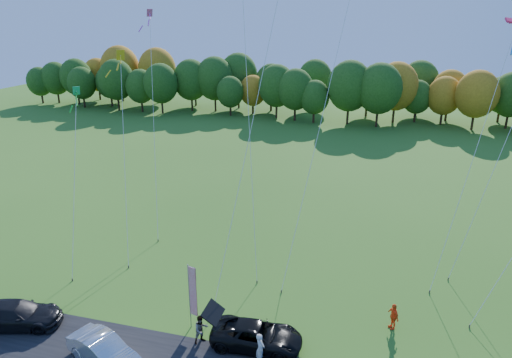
% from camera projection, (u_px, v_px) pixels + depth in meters
% --- Properties ---
extents(ground, '(160.00, 160.00, 0.00)m').
position_uv_depth(ground, '(228.00, 332.00, 25.53)').
color(ground, '#2F5F19').
extents(tree_line, '(116.00, 12.00, 10.00)m').
position_uv_depth(tree_line, '(333.00, 121.00, 75.44)').
color(tree_line, '#1E4711').
rests_on(tree_line, ground).
extents(black_suv, '(4.95, 2.44, 1.35)m').
position_uv_depth(black_suv, '(257.00, 335.00, 24.20)').
color(black_suv, black).
rests_on(black_suv, ground).
extents(silver_sedan, '(4.58, 2.93, 1.42)m').
position_uv_depth(silver_sedan, '(103.00, 350.00, 23.07)').
color(silver_sedan, silver).
rests_on(silver_sedan, ground).
extents(dark_truck_a, '(5.35, 3.32, 1.45)m').
position_uv_depth(dark_truck_a, '(16.00, 314.00, 25.81)').
color(dark_truck_a, black).
rests_on(dark_truck_a, ground).
extents(person_tailgate_a, '(0.56, 0.72, 1.77)m').
position_uv_depth(person_tailgate_a, '(260.00, 349.00, 22.93)').
color(person_tailgate_a, silver).
rests_on(person_tailgate_a, ground).
extents(person_tailgate_b, '(1.00, 1.01, 1.64)m').
position_uv_depth(person_tailgate_b, '(201.00, 329.00, 24.45)').
color(person_tailgate_b, gray).
rests_on(person_tailgate_b, ground).
extents(person_east, '(0.81, 0.99, 1.57)m').
position_uv_depth(person_east, '(393.00, 316.00, 25.57)').
color(person_east, '#F64E17').
rests_on(person_east, ground).
extents(feather_flag, '(0.52, 0.19, 4.06)m').
position_uv_depth(feather_flag, '(192.00, 290.00, 24.98)').
color(feather_flag, '#999999').
rests_on(feather_flag, ground).
extents(kite_delta_blue, '(5.66, 9.89, 31.91)m').
position_uv_depth(kite_delta_blue, '(244.00, 34.00, 29.27)').
color(kite_delta_blue, '#4C3F33').
rests_on(kite_delta_blue, ground).
extents(kite_parafoil_orange, '(5.53, 13.45, 26.97)m').
position_uv_depth(kite_parafoil_orange, '(333.00, 69.00, 29.91)').
color(kite_parafoil_orange, '#4C3F33').
rests_on(kite_parafoil_orange, ground).
extents(kite_delta_red, '(4.33, 10.09, 25.30)m').
position_uv_depth(kite_delta_red, '(258.00, 93.00, 26.98)').
color(kite_delta_red, '#4C3F33').
rests_on(kite_delta_red, ground).
extents(kite_parafoil_rainbow, '(5.68, 8.19, 16.87)m').
position_uv_depth(kite_parafoil_rainbow, '(475.00, 154.00, 29.20)').
color(kite_parafoil_rainbow, '#4C3F33').
rests_on(kite_parafoil_rainbow, ground).
extents(kite_diamond_yellow, '(3.60, 7.14, 14.65)m').
position_uv_depth(kite_diamond_yellow, '(124.00, 157.00, 32.81)').
color(kite_diamond_yellow, '#4C3F33').
rests_on(kite_diamond_yellow, ground).
extents(kite_diamond_green, '(1.59, 5.01, 12.47)m').
position_uv_depth(kite_diamond_green, '(74.00, 183.00, 30.46)').
color(kite_diamond_green, '#4C3F33').
rests_on(kite_diamond_green, ground).
extents(kite_diamond_white, '(4.83, 6.60, 13.15)m').
position_uv_depth(kite_diamond_white, '(490.00, 180.00, 30.48)').
color(kite_diamond_white, '#4C3F33').
rests_on(kite_diamond_white, ground).
extents(kite_diamond_pink, '(3.90, 8.40, 17.45)m').
position_uv_depth(kite_diamond_pink, '(154.00, 122.00, 36.70)').
color(kite_diamond_pink, '#4C3F33').
rests_on(kite_diamond_pink, ground).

